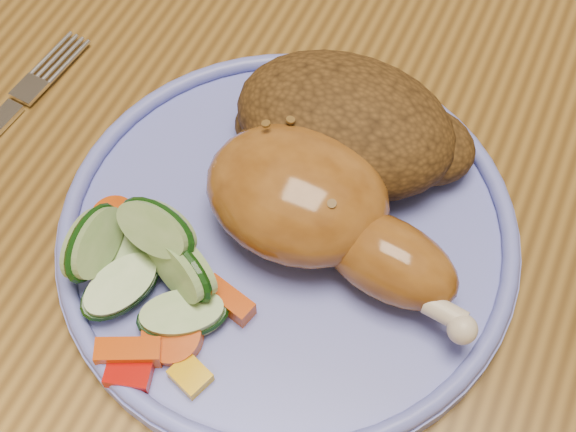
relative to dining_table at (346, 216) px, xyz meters
The scene contains 6 objects.
dining_table is the anchor object (origin of this frame).
plate 0.12m from the dining_table, 97.33° to the right, with size 0.26×0.26×0.01m, color #6772D9.
plate_rim 0.13m from the dining_table, 97.33° to the right, with size 0.26×0.26×0.01m, color #6772D9.
chicken_leg 0.14m from the dining_table, 85.13° to the right, with size 0.17×0.09×0.06m.
rice_pilaf 0.12m from the dining_table, 91.85° to the right, with size 0.14×0.10×0.06m.
vegetable_pile 0.19m from the dining_table, 114.67° to the right, with size 0.11×0.10×0.05m.
Camera 1 is at (0.08, -0.29, 1.15)m, focal length 50.00 mm.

